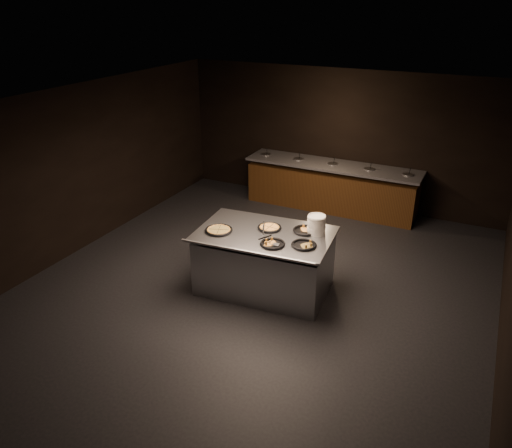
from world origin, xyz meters
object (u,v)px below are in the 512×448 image
Objects in this scene: pan_cheese_whole at (269,228)px; serving_counter at (264,262)px; pan_veggie_whole at (219,230)px; plate_stack at (316,225)px.

serving_counter is at bearing -91.72° from pan_cheese_whole.
pan_cheese_whole is (0.00, 0.16, 0.53)m from serving_counter.
pan_veggie_whole is 1.15× the size of pan_cheese_whole.
pan_veggie_whole is 0.78m from pan_cheese_whole.
serving_counter is 0.88m from pan_veggie_whole.
plate_stack is at bearing 12.95° from pan_cheese_whole.
plate_stack reaches higher than pan_veggie_whole.
serving_counter is 5.80× the size of pan_cheese_whole.
plate_stack is 0.78× the size of pan_cheese_whole.
pan_veggie_whole reaches higher than serving_counter.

